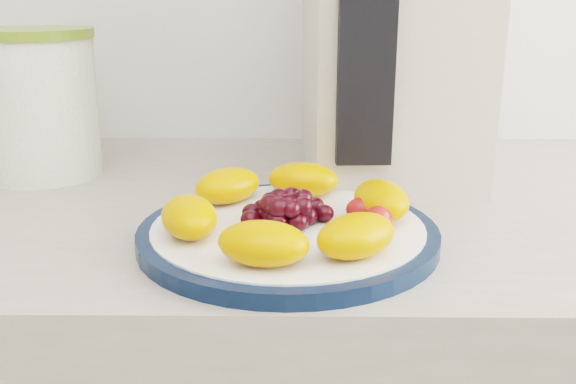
{
  "coord_description": "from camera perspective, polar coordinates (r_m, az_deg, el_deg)",
  "views": [
    {
      "loc": [
        0.08,
        0.47,
        1.13
      ],
      "look_at": [
        0.07,
        1.05,
        0.95
      ],
      "focal_mm": 40.0,
      "sensor_mm": 36.0,
      "label": 1
    }
  ],
  "objects": [
    {
      "name": "plate_rim",
      "position": [
        0.62,
        0.0,
        -3.77
      ],
      "size": [
        0.29,
        0.29,
        0.01
      ],
      "primitive_type": "cylinder",
      "color": "#0A1A35",
      "rests_on": "counter"
    },
    {
      "name": "plate_face",
      "position": [
        0.62,
        0.0,
        -3.68
      ],
      "size": [
        0.26,
        0.26,
        0.02
      ],
      "primitive_type": "cylinder",
      "color": "white",
      "rests_on": "counter"
    },
    {
      "name": "canister",
      "position": [
        0.88,
        -21.22,
        6.95
      ],
      "size": [
        0.17,
        0.17,
        0.17
      ],
      "primitive_type": "cylinder",
      "rotation": [
        0.0,
        0.0,
        0.19
      ],
      "color": "#506717",
      "rests_on": "counter"
    },
    {
      "name": "canister_lid",
      "position": [
        0.87,
        -21.9,
        12.96
      ],
      "size": [
        0.18,
        0.18,
        0.01
      ],
      "primitive_type": "cylinder",
      "rotation": [
        0.0,
        0.0,
        0.19
      ],
      "color": "olive",
      "rests_on": "canister"
    },
    {
      "name": "appliance_body",
      "position": [
        0.84,
        8.91,
        13.41
      ],
      "size": [
        0.21,
        0.29,
        0.35
      ],
      "primitive_type": "cube",
      "rotation": [
        0.0,
        0.0,
        0.05
      ],
      "color": "beige",
      "rests_on": "counter"
    },
    {
      "name": "appliance_panel",
      "position": [
        0.69,
        7.02,
        13.05
      ],
      "size": [
        0.06,
        0.02,
        0.26
      ],
      "primitive_type": "cube",
      "rotation": [
        0.0,
        0.0,
        0.05
      ],
      "color": "black",
      "rests_on": "appliance_body"
    },
    {
      "name": "fruit_plate",
      "position": [
        0.61,
        0.27,
        -1.42
      ],
      "size": [
        0.25,
        0.25,
        0.04
      ],
      "color": "orange",
      "rests_on": "plate_face"
    }
  ]
}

